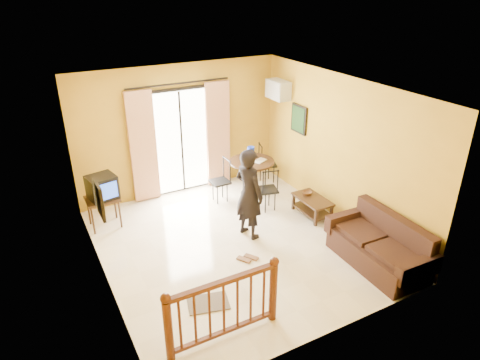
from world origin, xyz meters
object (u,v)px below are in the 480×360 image
dining_table (252,168)px  sofa (380,247)px  standing_person (249,194)px  television (102,187)px  coffee_table (312,204)px

dining_table → sofa: bearing=-79.0°
sofa → standing_person: size_ratio=1.05×
television → coffee_table: bearing=-33.7°
standing_person → coffee_table: bearing=-104.0°
dining_table → sofa: 3.28m
dining_table → coffee_table: dining_table is taller
television → sofa: size_ratio=0.32×
coffee_table → sofa: (0.01, -1.84, 0.07)m
television → coffee_table: size_ratio=0.68×
dining_table → standing_person: bearing=-121.5°
standing_person → sofa: bearing=-155.8°
dining_table → coffee_table: 1.55m
television → standing_person: size_ratio=0.33×
television → standing_person: standing_person is taller
sofa → standing_person: bearing=131.2°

